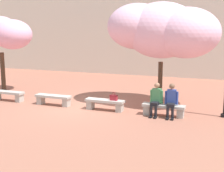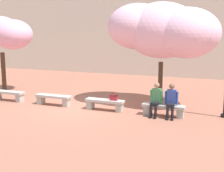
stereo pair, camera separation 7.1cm
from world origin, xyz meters
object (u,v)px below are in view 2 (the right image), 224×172
Objects in this scene: person_seated_left at (156,98)px; cherry_tree_main at (162,30)px; stone_bench_center at (105,103)px; cherry_tree_secondary at (1,34)px; stone_bench_near_west at (53,98)px; handbag at (114,97)px; person_seated_right at (171,99)px; stone_bench_near_east at (163,109)px; stone_bench_west_end at (8,94)px.

cherry_tree_main is (-0.26, 1.97, 2.57)m from person_seated_left.
cherry_tree_secondary reaches higher than stone_bench_center.
person_seated_left is 0.32× the size of cherry_tree_secondary.
stone_bench_center is 1.27× the size of person_seated_left.
stone_bench_center is 0.41× the size of cherry_tree_secondary.
cherry_tree_main is (4.34, 1.92, 2.97)m from stone_bench_near_west.
handbag is at bearing -128.04° from cherry_tree_main.
stone_bench_center is (2.44, 0.00, 0.00)m from stone_bench_near_west.
cherry_tree_main is at bearing 113.16° from person_seated_right.
cherry_tree_secondary is at bearing 164.52° from handbag.
person_seated_right is (0.29, -0.05, 0.40)m from stone_bench_near_east.
cherry_tree_main reaches higher than stone_bench_near_west.
stone_bench_west_end is at bearing 179.97° from handbag.
cherry_tree_secondary is (-9.52, 2.04, 2.35)m from person_seated_right.
person_seated_left is 9.45m from cherry_tree_secondary.
person_seated_right is at bearing -10.27° from stone_bench_near_east.
stone_bench_west_end is at bearing -164.21° from cherry_tree_main.
cherry_tree_main is at bearing -0.43° from cherry_tree_secondary.
stone_bench_near_east is at bearing 0.00° from stone_bench_center.
handbag is 7.84m from cherry_tree_secondary.
person_seated_right reaches higher than stone_bench_west_end.
person_seated_right is at bearing 0.01° from person_seated_left.
stone_bench_center is at bearing 178.58° from person_seated_left.
stone_bench_center is at bearing 180.00° from stone_bench_near_east.
stone_bench_near_west is at bearing 179.33° from person_seated_left.
stone_bench_center and stone_bench_near_east have the same top height.
person_seated_right is at bearing -66.84° from cherry_tree_main.
cherry_tree_secondary is at bearing 179.57° from cherry_tree_main.
stone_bench_near_west is at bearing 180.00° from stone_bench_near_east.
handbag is (-1.76, 0.05, -0.12)m from person_seated_left.
handbag is 0.09× the size of cherry_tree_secondary.
person_seated_right is 0.32× the size of cherry_tree_secondary.
person_seated_right is 3.81× the size of handbag.
stone_bench_center is 1.27× the size of person_seated_right.
stone_bench_center is at bearing 0.00° from stone_bench_west_end.
stone_bench_near_east is 0.33× the size of cherry_tree_main.
stone_bench_near_east is (7.33, 0.00, 0.00)m from stone_bench_west_end.
stone_bench_near_east is 0.50m from person_seated_left.
person_seated_left is at bearing -169.68° from stone_bench_near_east.
cherry_tree_secondary reaches higher than person_seated_right.
stone_bench_center is 0.48m from handbag.
stone_bench_center is 0.33× the size of cherry_tree_main.
stone_bench_west_end is at bearing -46.36° from cherry_tree_secondary.
cherry_tree_main is at bearing 45.34° from stone_bench_center.
person_seated_right reaches higher than stone_bench_center.
cherry_tree_main is 8.68m from cherry_tree_secondary.
person_seated_left is 0.26× the size of cherry_tree_main.
stone_bench_near_east is 0.50m from person_seated_right.
stone_bench_near_west is 0.33× the size of cherry_tree_main.
stone_bench_west_end is 1.00× the size of stone_bench_near_west.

